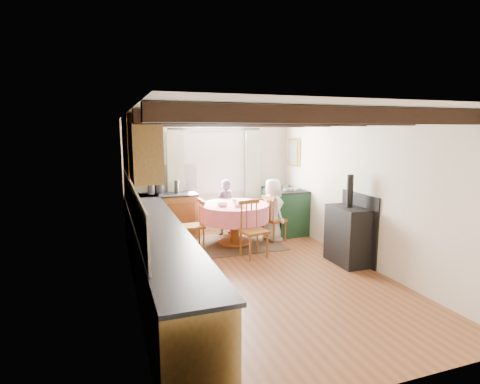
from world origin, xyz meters
name	(u,v)px	position (x,y,z in m)	size (l,w,h in m)	color
floor	(257,274)	(0.00, 0.00, 0.00)	(3.60, 5.50, 0.00)	brown
ceiling	(259,114)	(0.00, 0.00, 2.40)	(3.60, 5.50, 0.00)	white
wall_back	(210,176)	(0.00, 2.75, 1.20)	(3.60, 0.00, 2.40)	silver
wall_front	(387,253)	(0.00, -2.75, 1.20)	(3.60, 0.00, 2.40)	silver
wall_left	(131,205)	(-1.80, 0.00, 1.20)	(0.00, 5.50, 2.40)	silver
wall_right	(360,191)	(1.80, 0.00, 1.20)	(0.00, 5.50, 2.40)	silver
beam_a	(339,115)	(0.00, -2.00, 2.31)	(3.60, 0.16, 0.16)	black
beam_b	(290,118)	(0.00, -1.00, 2.31)	(3.60, 0.16, 0.16)	black
beam_c	(259,120)	(0.00, 0.00, 2.31)	(3.60, 0.16, 0.16)	black
beam_d	(236,122)	(0.00, 1.00, 2.31)	(3.60, 0.16, 0.16)	black
beam_e	(219,123)	(0.00, 2.00, 2.31)	(3.60, 0.16, 0.16)	black
splash_left	(132,201)	(-1.78, 0.30, 1.20)	(0.02, 4.50, 0.55)	beige
splash_back	(163,178)	(-1.00, 2.73, 1.20)	(1.40, 0.02, 0.55)	beige
base_cabinet_left	(157,257)	(-1.50, 0.00, 0.44)	(0.60, 5.30, 0.88)	olive
base_cabinet_back	(164,217)	(-1.05, 2.45, 0.44)	(1.30, 0.60, 0.88)	olive
worktop_left	(157,225)	(-1.48, 0.00, 0.90)	(0.64, 5.30, 0.04)	black
worktop_back	(163,195)	(-1.05, 2.43, 0.90)	(1.30, 0.64, 0.04)	black
wall_cabinet_glass	(136,144)	(-1.63, 1.20, 1.95)	(0.34, 1.80, 0.90)	olive
wall_cabinet_solid	(145,152)	(-1.63, -0.30, 1.90)	(0.34, 0.90, 0.70)	olive
window_frame	(214,157)	(0.10, 2.73, 1.60)	(1.34, 0.03, 1.54)	white
window_pane	(214,157)	(0.10, 2.74, 1.60)	(1.20, 0.01, 1.40)	white
curtain_left	(176,183)	(-0.75, 2.65, 1.10)	(0.35, 0.10, 2.10)	#A8AEA4
curtain_right	(253,179)	(0.95, 2.65, 1.10)	(0.35, 0.10, 2.10)	#A8AEA4
curtain_rod	(215,129)	(0.10, 2.65, 2.20)	(0.03, 0.03, 2.00)	black
wall_picture	(294,152)	(1.77, 2.30, 1.70)	(0.04, 0.50, 0.60)	gold
wall_plate	(256,152)	(1.05, 2.72, 1.70)	(0.30, 0.30, 0.02)	silver
rug	(235,244)	(0.16, 1.57, 0.01)	(1.72, 1.34, 0.01)	brown
dining_table	(235,224)	(0.16, 1.57, 0.39)	(1.31, 1.31, 0.79)	#EB7284
chair_near	(254,229)	(0.24, 0.77, 0.49)	(0.42, 0.44, 0.99)	#99541C
chair_left	(193,224)	(-0.63, 1.60, 0.46)	(0.39, 0.41, 0.92)	#99541C
chair_right	(274,218)	(1.00, 1.58, 0.45)	(0.39, 0.41, 0.91)	#99541C
aga_range	(285,210)	(1.47, 2.08, 0.48)	(0.67, 1.04, 0.96)	#163921
cast_iron_stove	(349,220)	(1.58, -0.03, 0.74)	(0.44, 0.74, 1.47)	black
child_far	(225,207)	(0.20, 2.30, 0.59)	(0.43, 0.28, 1.17)	#3A3843
child_right	(273,210)	(0.97, 1.62, 0.62)	(0.60, 0.39, 1.23)	white
bowl_a	(239,205)	(0.16, 1.31, 0.82)	(0.22, 0.22, 0.05)	silver
bowl_b	(222,205)	(-0.11, 1.45, 0.82)	(0.20, 0.20, 0.06)	silver
cup	(234,202)	(0.16, 1.58, 0.83)	(0.10, 0.10, 0.09)	silver
canister_tall	(151,189)	(-1.28, 2.45, 1.03)	(0.13, 0.13, 0.22)	#262628
canister_wide	(160,188)	(-1.10, 2.56, 1.03)	(0.19, 0.19, 0.21)	#262628
canister_slim	(177,187)	(-0.79, 2.40, 1.05)	(0.09, 0.09, 0.26)	#262628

